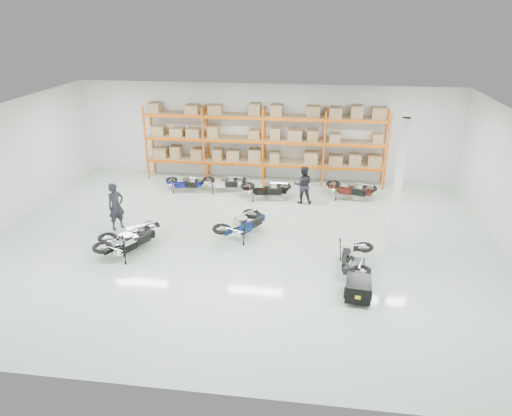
# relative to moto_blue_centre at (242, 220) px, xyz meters

# --- Properties ---
(room) EXTENTS (18.00, 18.00, 18.00)m
(room) POSITION_rel_moto_blue_centre_xyz_m (0.08, -0.50, 1.64)
(room) COLOR #AFC4B2
(room) RESTS_ON ground
(pallet_rack) EXTENTS (11.28, 0.98, 3.62)m
(pallet_rack) POSITION_rel_moto_blue_centre_xyz_m (0.08, 5.95, 1.65)
(pallet_rack) COLOR #DD580B
(pallet_rack) RESTS_ON ground
(structural_column) EXTENTS (0.25, 0.25, 4.50)m
(structural_column) POSITION_rel_moto_blue_centre_xyz_m (5.28, -0.00, 1.64)
(structural_column) COLOR white
(structural_column) RESTS_ON ground
(moto_blue_centre) EXTENTS (1.88, 2.23, 1.30)m
(moto_blue_centre) POSITION_rel_moto_blue_centre_xyz_m (0.00, 0.00, 0.00)
(moto_blue_centre) COLOR #071947
(moto_blue_centre) RESTS_ON ground
(moto_silver_left) EXTENTS (2.03, 2.00, 1.23)m
(moto_silver_left) POSITION_rel_moto_blue_centre_xyz_m (-3.64, -1.35, -0.03)
(moto_silver_left) COLOR silver
(moto_silver_left) RESTS_ON ground
(moto_black_far_left) EXTENTS (1.79, 2.18, 1.26)m
(moto_black_far_left) POSITION_rel_moto_blue_centre_xyz_m (-3.62, -1.82, -0.01)
(moto_black_far_left) COLOR black
(moto_black_far_left) RESTS_ON ground
(moto_touring_right) EXTENTS (1.17, 1.95, 1.19)m
(moto_touring_right) POSITION_rel_moto_blue_centre_xyz_m (3.90, -1.95, -0.05)
(moto_touring_right) COLOR black
(moto_touring_right) RESTS_ON ground
(trailer) EXTENTS (0.79, 1.51, 0.62)m
(trailer) POSITION_rel_moto_blue_centre_xyz_m (3.90, -3.54, -0.25)
(trailer) COLOR black
(trailer) RESTS_ON ground
(moto_back_a) EXTENTS (1.66, 0.88, 1.06)m
(moto_back_a) POSITION_rel_moto_blue_centre_xyz_m (-3.30, 4.11, -0.11)
(moto_back_a) COLOR #0B0C66
(moto_back_a) RESTS_ON ground
(moto_back_b) EXTENTS (1.85, 1.10, 1.13)m
(moto_back_b) POSITION_rel_moto_blue_centre_xyz_m (-1.55, 4.34, -0.08)
(moto_back_b) COLOR silver
(moto_back_b) RESTS_ON ground
(moto_back_c) EXTENTS (1.99, 1.13, 1.24)m
(moto_back_c) POSITION_rel_moto_blue_centre_xyz_m (0.44, 3.66, -0.03)
(moto_back_c) COLOR black
(moto_back_c) RESTS_ON ground
(moto_back_d) EXTENTS (2.06, 1.31, 1.24)m
(moto_back_d) POSITION_rel_moto_blue_centre_xyz_m (4.10, 4.16, -0.03)
(moto_back_d) COLOR #3B110B
(moto_back_d) RESTS_ON ground
(person_left) EXTENTS (0.73, 0.79, 1.80)m
(person_left) POSITION_rel_moto_blue_centre_xyz_m (-4.74, -0.03, 0.29)
(person_left) COLOR black
(person_left) RESTS_ON ground
(person_back) EXTENTS (0.84, 0.68, 1.64)m
(person_back) POSITION_rel_moto_blue_centre_xyz_m (2.06, 3.38, 0.21)
(person_back) COLOR black
(person_back) RESTS_ON ground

